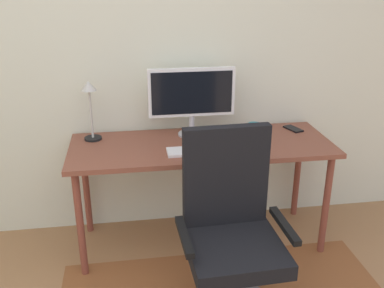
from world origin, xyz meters
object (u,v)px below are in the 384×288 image
Objects in this scene: desk at (202,154)px; coffee_cup at (254,130)px; keyboard at (203,150)px; computer_mouse at (257,146)px; cell_phone at (293,129)px; monitor at (192,95)px; office_chair at (231,249)px; desk_lamp at (90,101)px.

desk is 0.38m from coffee_cup.
keyboard is 0.34m from computer_mouse.
coffee_cup reaches higher than cell_phone.
desk is 0.38m from monitor.
office_chair is (-0.29, -0.56, -0.33)m from computer_mouse.
keyboard is 3.07× the size of cell_phone.
keyboard is 0.42× the size of office_chair.
desk_lamp is (-1.04, 0.11, 0.21)m from coffee_cup.
desk is 18.26× the size of coffee_cup.
desk_lamp is at bearing 160.34° from cell_phone.
desk_lamp is 0.37× the size of office_chair.
coffee_cup reaches higher than keyboard.
coffee_cup is 0.32m from cell_phone.
cell_phone is at bearing 23.63° from keyboard.
monitor is 1.04m from office_chair.
desk is at bearing 82.98° from keyboard.
coffee_cup is 0.23× the size of desk_lamp.
office_chair is (-0.63, -0.86, -0.32)m from cell_phone.
monitor reaches higher than coffee_cup.
office_chair is (0.03, -0.70, -0.24)m from desk.
office_chair is at bearing -145.34° from cell_phone.
computer_mouse is 1.07m from desk_lamp.
cell_phone is (0.70, -0.00, -0.27)m from monitor.
monitor is 3.99× the size of cell_phone.
cell_phone is 1.37m from desk_lamp.
coffee_cup is at bearing 78.47° from computer_mouse.
computer_mouse is at bearing -23.18° from desk.
office_chair reaches higher than desk.
coffee_cup reaches higher than computer_mouse.
keyboard is at bearing -175.40° from cell_phone.
desk is 3.83× the size of keyboard.
monitor is 0.40m from keyboard.
keyboard is 4.77× the size of coffee_cup.
keyboard is at bearing 92.89° from office_chair.
desk is 1.61× the size of office_chair.
desk is 0.36m from computer_mouse.
computer_mouse is 0.21m from coffee_cup.
coffee_cup is 1.07m from desk_lamp.
cell_phone is at bearing -0.05° from monitor.
desk is 4.28× the size of desk_lamp.
office_chair is at bearing -116.83° from computer_mouse.
monitor is at bearing 160.93° from cell_phone.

